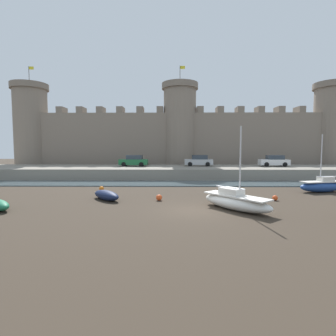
{
  "coord_description": "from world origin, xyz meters",
  "views": [
    {
      "loc": [
        -1.47,
        -17.17,
        4.16
      ],
      "look_at": [
        -1.75,
        4.18,
        2.5
      ],
      "focal_mm": 28.0,
      "sensor_mm": 36.0,
      "label": 1
    }
  ],
  "objects_px": {
    "mooring_buoy_mid_mud": "(275,198)",
    "car_quay_centre_west": "(274,161)",
    "sailboat_midflat_left": "(236,201)",
    "car_quay_centre_east": "(134,161)",
    "car_quay_east": "(199,161)",
    "mooring_buoy_near_shore": "(159,198)",
    "sailboat_midflat_right": "(322,186)",
    "rowboat_near_channel_right": "(106,195)",
    "mooring_buoy_near_channel": "(102,188)"
  },
  "relations": [
    {
      "from": "sailboat_midflat_left",
      "to": "mooring_buoy_near_shore",
      "type": "bearing_deg",
      "value": 150.17
    },
    {
      "from": "mooring_buoy_near_shore",
      "to": "mooring_buoy_near_channel",
      "type": "relative_size",
      "value": 1.07
    },
    {
      "from": "mooring_buoy_near_shore",
      "to": "car_quay_east",
      "type": "height_order",
      "value": "car_quay_east"
    },
    {
      "from": "mooring_buoy_near_shore",
      "to": "mooring_buoy_mid_mud",
      "type": "relative_size",
      "value": 1.14
    },
    {
      "from": "mooring_buoy_mid_mud",
      "to": "car_quay_centre_west",
      "type": "height_order",
      "value": "car_quay_centre_west"
    },
    {
      "from": "sailboat_midflat_left",
      "to": "car_quay_centre_east",
      "type": "bearing_deg",
      "value": 115.21
    },
    {
      "from": "sailboat_midflat_left",
      "to": "mooring_buoy_near_shore",
      "type": "relative_size",
      "value": 11.68
    },
    {
      "from": "mooring_buoy_near_shore",
      "to": "car_quay_east",
      "type": "xyz_separation_m",
      "value": [
        5.02,
        18.13,
        2.01
      ]
    },
    {
      "from": "mooring_buoy_near_channel",
      "to": "car_quay_centre_east",
      "type": "xyz_separation_m",
      "value": [
        1.28,
        13.12,
        2.02
      ]
    },
    {
      "from": "car_quay_centre_east",
      "to": "sailboat_midflat_left",
      "type": "bearing_deg",
      "value": -64.79
    },
    {
      "from": "sailboat_midflat_left",
      "to": "mooring_buoy_near_channel",
      "type": "relative_size",
      "value": 12.52
    },
    {
      "from": "mooring_buoy_near_shore",
      "to": "car_quay_centre_west",
      "type": "distance_m",
      "value": 23.81
    },
    {
      "from": "car_quay_centre_east",
      "to": "mooring_buoy_near_channel",
      "type": "bearing_deg",
      "value": -95.56
    },
    {
      "from": "rowboat_near_channel_right",
      "to": "car_quay_east",
      "type": "xyz_separation_m",
      "value": [
        9.23,
        17.92,
        1.85
      ]
    },
    {
      "from": "car_quay_centre_west",
      "to": "car_quay_centre_east",
      "type": "bearing_deg",
      "value": 179.64
    },
    {
      "from": "sailboat_midflat_right",
      "to": "car_quay_centre_west",
      "type": "height_order",
      "value": "sailboat_midflat_right"
    },
    {
      "from": "mooring_buoy_near_shore",
      "to": "car_quay_centre_east",
      "type": "height_order",
      "value": "car_quay_centre_east"
    },
    {
      "from": "rowboat_near_channel_right",
      "to": "car_quay_east",
      "type": "relative_size",
      "value": 0.76
    },
    {
      "from": "sailboat_midflat_right",
      "to": "mooring_buoy_near_shore",
      "type": "height_order",
      "value": "sailboat_midflat_right"
    },
    {
      "from": "mooring_buoy_mid_mud",
      "to": "car_quay_centre_east",
      "type": "xyz_separation_m",
      "value": [
        -13.66,
        17.67,
        2.04
      ]
    },
    {
      "from": "car_quay_centre_east",
      "to": "mooring_buoy_near_shore",
      "type": "bearing_deg",
      "value": -75.74
    },
    {
      "from": "car_quay_centre_east",
      "to": "car_quay_east",
      "type": "height_order",
      "value": "same"
    },
    {
      "from": "car_quay_centre_east",
      "to": "mooring_buoy_mid_mud",
      "type": "bearing_deg",
      "value": -52.28
    },
    {
      "from": "mooring_buoy_mid_mud",
      "to": "car_quay_centre_east",
      "type": "height_order",
      "value": "car_quay_centre_east"
    },
    {
      "from": "car_quay_east",
      "to": "mooring_buoy_near_channel",
      "type": "bearing_deg",
      "value": -128.76
    },
    {
      "from": "mooring_buoy_mid_mud",
      "to": "mooring_buoy_near_channel",
      "type": "height_order",
      "value": "mooring_buoy_near_channel"
    },
    {
      "from": "sailboat_midflat_left",
      "to": "car_quay_east",
      "type": "height_order",
      "value": "sailboat_midflat_left"
    },
    {
      "from": "rowboat_near_channel_right",
      "to": "mooring_buoy_near_shore",
      "type": "xyz_separation_m",
      "value": [
        4.21,
        -0.21,
        -0.16
      ]
    },
    {
      "from": "car_quay_east",
      "to": "car_quay_centre_east",
      "type": "bearing_deg",
      "value": -177.9
    },
    {
      "from": "mooring_buoy_mid_mud",
      "to": "mooring_buoy_near_channel",
      "type": "relative_size",
      "value": 0.94
    },
    {
      "from": "car_quay_centre_west",
      "to": "car_quay_centre_east",
      "type": "distance_m",
      "value": 20.37
    },
    {
      "from": "sailboat_midflat_left",
      "to": "mooring_buoy_mid_mud",
      "type": "height_order",
      "value": "sailboat_midflat_left"
    },
    {
      "from": "mooring_buoy_near_shore",
      "to": "car_quay_east",
      "type": "bearing_deg",
      "value": 74.54
    },
    {
      "from": "sailboat_midflat_left",
      "to": "car_quay_centre_east",
      "type": "distance_m",
      "value": 23.07
    },
    {
      "from": "mooring_buoy_near_shore",
      "to": "mooring_buoy_mid_mud",
      "type": "height_order",
      "value": "mooring_buoy_near_shore"
    },
    {
      "from": "sailboat_midflat_left",
      "to": "sailboat_midflat_right",
      "type": "height_order",
      "value": "sailboat_midflat_left"
    },
    {
      "from": "mooring_buoy_near_shore",
      "to": "car_quay_east",
      "type": "relative_size",
      "value": 0.11
    },
    {
      "from": "mooring_buoy_near_shore",
      "to": "sailboat_midflat_left",
      "type": "bearing_deg",
      "value": -29.83
    },
    {
      "from": "sailboat_midflat_left",
      "to": "rowboat_near_channel_right",
      "type": "height_order",
      "value": "sailboat_midflat_left"
    },
    {
      "from": "mooring_buoy_near_shore",
      "to": "sailboat_midflat_right",
      "type": "bearing_deg",
      "value": 15.44
    },
    {
      "from": "rowboat_near_channel_right",
      "to": "mooring_buoy_near_shore",
      "type": "relative_size",
      "value": 6.67
    },
    {
      "from": "car_quay_east",
      "to": "sailboat_midflat_right",
      "type": "bearing_deg",
      "value": -53.96
    },
    {
      "from": "rowboat_near_channel_right",
      "to": "mooring_buoy_near_shore",
      "type": "distance_m",
      "value": 4.22
    },
    {
      "from": "mooring_buoy_near_shore",
      "to": "mooring_buoy_near_channel",
      "type": "bearing_deg",
      "value": 141.17
    },
    {
      "from": "sailboat_midflat_right",
      "to": "car_quay_centre_east",
      "type": "distance_m",
      "value": 23.98
    },
    {
      "from": "mooring_buoy_near_channel",
      "to": "rowboat_near_channel_right",
      "type": "bearing_deg",
      "value": -70.42
    },
    {
      "from": "mooring_buoy_near_channel",
      "to": "mooring_buoy_mid_mud",
      "type": "bearing_deg",
      "value": -16.93
    },
    {
      "from": "car_quay_east",
      "to": "mooring_buoy_near_shore",
      "type": "bearing_deg",
      "value": -105.46
    },
    {
      "from": "sailboat_midflat_right",
      "to": "car_quay_centre_east",
      "type": "relative_size",
      "value": 1.29
    },
    {
      "from": "mooring_buoy_near_channel",
      "to": "car_quay_centre_east",
      "type": "height_order",
      "value": "car_quay_centre_east"
    }
  ]
}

